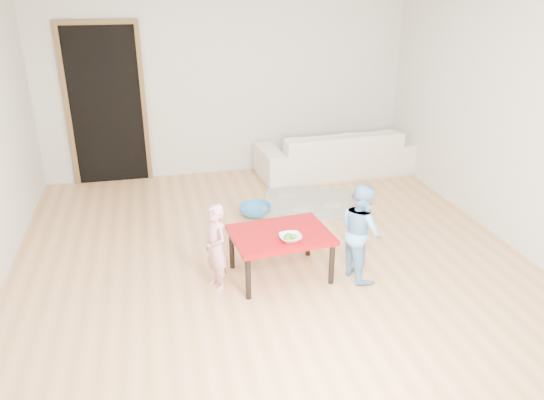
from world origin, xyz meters
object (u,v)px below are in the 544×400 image
object	(u,v)px
sofa	(336,152)
bowl	(290,238)
red_table	(280,254)
child_blue	(361,231)
basin	(255,210)
child_pink	(216,248)

from	to	relation	value
sofa	bowl	world-z (taller)	sofa
red_table	bowl	xyz separation A→B (m)	(0.05, -0.16, 0.25)
red_table	sofa	bearing A→B (deg)	60.58
red_table	bowl	bearing A→B (deg)	-72.98
red_table	bowl	size ratio (longest dim) A/B	4.49
sofa	red_table	size ratio (longest dim) A/B	2.46
sofa	child_blue	world-z (taller)	child_blue
bowl	child_blue	world-z (taller)	child_blue
bowl	basin	bearing A→B (deg)	90.36
basin	bowl	bearing A→B (deg)	-89.64
basin	red_table	bearing A→B (deg)	-91.61
sofa	child_blue	size ratio (longest dim) A/B	2.38
child_blue	basin	bearing A→B (deg)	14.80
child_pink	child_blue	size ratio (longest dim) A/B	0.87
red_table	child_blue	world-z (taller)	child_blue
child_pink	basin	size ratio (longest dim) A/B	2.10
bowl	child_pink	size ratio (longest dim) A/B	0.25
sofa	red_table	bearing A→B (deg)	57.12
bowl	basin	world-z (taller)	bowl
child_blue	red_table	bearing A→B (deg)	68.11
sofa	red_table	world-z (taller)	sofa
child_blue	basin	xyz separation A→B (m)	(-0.67, 1.56, -0.40)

